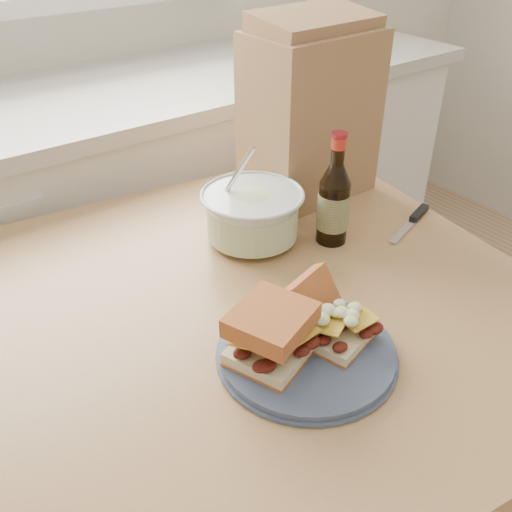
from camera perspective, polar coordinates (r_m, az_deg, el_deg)
cabinet_run at (r=1.85m, az=-15.04°, el=1.42°), size 2.50×0.64×0.94m
dining_table at (r=1.08m, az=0.58°, el=-9.06°), size 1.09×1.09×0.81m
plate at (r=0.89m, az=5.08°, el=-9.54°), size 0.27×0.27×0.02m
sandwich_left at (r=0.84m, az=1.52°, el=-7.77°), size 0.14×0.14×0.08m
sandwich_right at (r=0.89m, az=7.34°, el=-6.17°), size 0.12×0.16×0.08m
coleslaw_bowl at (r=1.13m, az=-0.36°, el=3.92°), size 0.20×0.20×0.20m
beer_bottle at (r=1.13m, az=7.79°, el=5.33°), size 0.06×0.06×0.23m
knife at (r=1.27m, az=15.64°, el=3.73°), size 0.17×0.07×0.01m
paper_bag at (r=1.28m, az=5.42°, el=13.72°), size 0.28×0.19×0.36m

